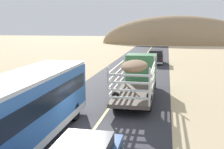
# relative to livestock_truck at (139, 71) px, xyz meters

# --- Properties ---
(ground_plane) EXTENTS (240.00, 240.00, 0.00)m
(ground_plane) POSITION_rel_livestock_truck_xyz_m (-1.53, -8.86, -1.79)
(ground_plane) COLOR #CCB284
(road_surface) EXTENTS (8.00, 120.00, 0.02)m
(road_surface) POSITION_rel_livestock_truck_xyz_m (-1.53, -8.86, -1.78)
(road_surface) COLOR #2D2D33
(road_surface) RESTS_ON ground
(road_centre_line) EXTENTS (0.16, 117.60, 0.00)m
(road_centre_line) POSITION_rel_livestock_truck_xyz_m (-1.53, -8.86, -1.77)
(road_centre_line) COLOR #D8CC4C
(road_centre_line) RESTS_ON road_surface
(livestock_truck) EXTENTS (2.53, 9.70, 3.02)m
(livestock_truck) POSITION_rel_livestock_truck_xyz_m (0.00, 0.00, 0.00)
(livestock_truck) COLOR #3F7F4C
(livestock_truck) RESTS_ON road_surface
(bus) EXTENTS (2.54, 10.00, 3.21)m
(bus) POSITION_rel_livestock_truck_xyz_m (-4.07, -10.42, -0.04)
(bus) COLOR #3872C6
(bus) RESTS_ON road_surface
(car_far) EXTENTS (1.90, 4.62, 1.93)m
(car_far) POSITION_rel_livestock_truck_xyz_m (0.67, 18.29, -0.70)
(car_far) COLOR black
(car_far) RESTS_ON road_surface
(distant_hill) EXTENTS (42.89, 17.55, 15.85)m
(distant_hill) POSITION_rel_livestock_truck_xyz_m (4.86, 62.10, -1.79)
(distant_hill) COLOR #997C5A
(distant_hill) RESTS_ON ground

